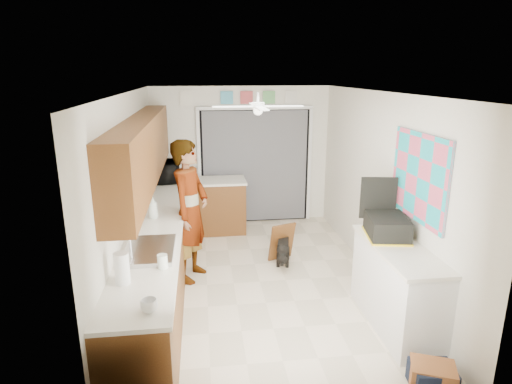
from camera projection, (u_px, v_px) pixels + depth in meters
name	position (u px, v px, depth m)	size (l,w,h in m)	color
floor	(260.00, 282.00, 5.79)	(5.00, 5.00, 0.00)	beige
ceiling	(260.00, 92.00, 5.11)	(5.00, 5.00, 0.00)	white
wall_back	(241.00, 156.00, 7.83)	(3.20, 3.20, 0.00)	white
wall_front	(308.00, 287.00, 3.06)	(3.20, 3.20, 0.00)	white
wall_left	(131.00, 197.00, 5.25)	(5.00, 5.00, 0.00)	white
wall_right	(380.00, 189.00, 5.64)	(5.00, 5.00, 0.00)	white
left_base_cabinets	(160.00, 256.00, 5.50)	(0.60, 4.80, 0.90)	brown
left_countertop	(159.00, 222.00, 5.38)	(0.62, 4.80, 0.04)	white
upper_cabinets	(143.00, 150.00, 5.31)	(0.32, 4.00, 0.80)	brown
sink_basin	(150.00, 251.00, 4.41)	(0.50, 0.76, 0.06)	silver
faucet	(130.00, 243.00, 4.36)	(0.03, 0.03, 0.22)	silver
peninsula_base	(216.00, 207.00, 7.51)	(1.00, 0.60, 0.90)	brown
peninsula_top	(216.00, 181.00, 7.38)	(1.04, 0.64, 0.04)	white
back_opening_recess	(255.00, 167.00, 7.89)	(2.00, 0.06, 2.10)	black
curtain_panel	(255.00, 167.00, 7.85)	(1.90, 0.03, 2.05)	slate
door_trim_left	(199.00, 168.00, 7.74)	(0.06, 0.04, 2.10)	white
door_trim_right	(309.00, 165.00, 7.99)	(0.06, 0.04, 2.10)	white
door_trim_head	(255.00, 108.00, 7.57)	(2.10, 0.04, 0.06)	white
header_frame_1	(227.00, 98.00, 7.49)	(0.22, 0.02, 0.22)	#4CA9CC
header_frame_2	(247.00, 98.00, 7.53)	(0.22, 0.02, 0.22)	#C4494E
header_frame_3	(269.00, 97.00, 7.58)	(0.22, 0.02, 0.22)	#65B167
header_frame_4	(291.00, 97.00, 7.63)	(0.22, 0.02, 0.22)	silver
route66_sign	(186.00, 98.00, 7.40)	(0.22, 0.02, 0.26)	silver
right_counter_base	(397.00, 288.00, 4.69)	(0.50, 1.40, 0.90)	white
right_counter_top	(400.00, 249.00, 4.56)	(0.54, 1.44, 0.04)	white
abstract_painting	(419.00, 177.00, 4.58)	(0.03, 1.15, 0.95)	#E05272
ceiling_fan	(258.00, 106.00, 5.35)	(1.14, 1.14, 0.24)	white
microwave	(167.00, 171.00, 7.24)	(0.61, 0.41, 0.34)	black
soap_bottle	(153.00, 207.00, 5.41)	(0.11, 0.11, 0.30)	silver
cup	(149.00, 306.00, 3.31)	(0.13, 0.13, 0.11)	white
jar_a	(162.00, 261.00, 4.04)	(0.10, 0.10, 0.14)	silver
paper_towel_roll	(122.00, 268.00, 3.73)	(0.13, 0.13, 0.29)	white
suitcase	(387.00, 227.00, 4.81)	(0.42, 0.56, 0.24)	black
suitcase_rim	(386.00, 236.00, 4.84)	(0.44, 0.58, 0.02)	yellow
suitcase_lid	(378.00, 198.00, 5.02)	(0.42, 0.03, 0.50)	black
cardboard_box	(432.00, 377.00, 3.81)	(0.38, 0.29, 0.24)	#A65834
navy_crate	(432.00, 377.00, 3.81)	(0.37, 0.30, 0.22)	#131C31
cabinet_door_panel	(282.00, 242.00, 6.37)	(0.39, 0.03, 0.59)	brown
man	(190.00, 211.00, 5.67)	(0.70, 0.46, 1.91)	white
dog	(283.00, 250.00, 6.29)	(0.23, 0.53, 0.42)	black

